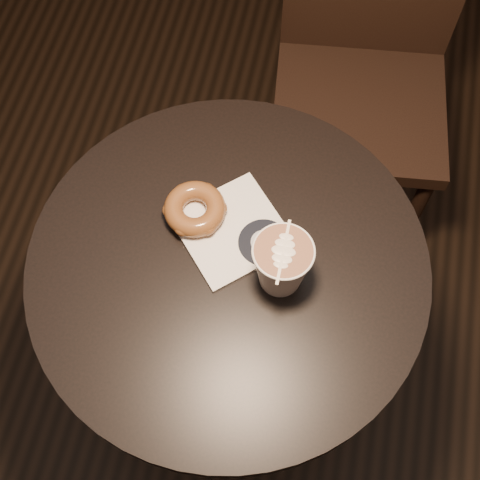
{
  "coord_description": "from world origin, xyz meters",
  "views": [
    {
      "loc": [
        0.12,
        -0.46,
        1.8
      ],
      "look_at": [
        0.01,
        0.03,
        0.79
      ],
      "focal_mm": 50.0,
      "sensor_mm": 36.0,
      "label": 1
    }
  ],
  "objects_px": {
    "doughnut": "(195,209)",
    "pastry_bag": "(232,230)",
    "chair": "(368,44)",
    "cafe_table": "(230,303)",
    "latte_cup": "(282,265)"
  },
  "relations": [
    {
      "from": "chair",
      "to": "doughnut",
      "type": "height_order",
      "value": "chair"
    },
    {
      "from": "doughnut",
      "to": "cafe_table",
      "type": "bearing_deg",
      "value": -45.61
    },
    {
      "from": "cafe_table",
      "to": "pastry_bag",
      "type": "height_order",
      "value": "pastry_bag"
    },
    {
      "from": "chair",
      "to": "doughnut",
      "type": "xyz_separation_m",
      "value": [
        -0.26,
        -0.62,
        0.19
      ]
    },
    {
      "from": "cafe_table",
      "to": "chair",
      "type": "xyz_separation_m",
      "value": [
        0.18,
        0.69,
        0.04
      ]
    },
    {
      "from": "latte_cup",
      "to": "chair",
      "type": "bearing_deg",
      "value": 82.59
    },
    {
      "from": "doughnut",
      "to": "pastry_bag",
      "type": "bearing_deg",
      "value": -13.53
    },
    {
      "from": "chair",
      "to": "pastry_bag",
      "type": "bearing_deg",
      "value": -112.99
    },
    {
      "from": "cafe_table",
      "to": "chair",
      "type": "distance_m",
      "value": 0.72
    },
    {
      "from": "chair",
      "to": "doughnut",
      "type": "bearing_deg",
      "value": -119.2
    },
    {
      "from": "cafe_table",
      "to": "latte_cup",
      "type": "height_order",
      "value": "latte_cup"
    },
    {
      "from": "chair",
      "to": "pastry_bag",
      "type": "relative_size",
      "value": 6.12
    },
    {
      "from": "latte_cup",
      "to": "pastry_bag",
      "type": "bearing_deg",
      "value": 144.22
    },
    {
      "from": "doughnut",
      "to": "latte_cup",
      "type": "xyz_separation_m",
      "value": [
        0.17,
        -0.09,
        0.03
      ]
    },
    {
      "from": "doughnut",
      "to": "latte_cup",
      "type": "distance_m",
      "value": 0.19
    }
  ]
}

